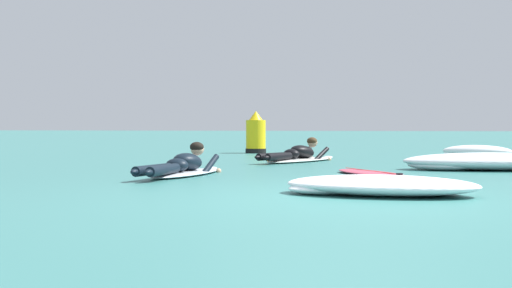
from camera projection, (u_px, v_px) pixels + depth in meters
ground_plane at (365, 156)px, 17.00m from camera, size 120.00×120.00×0.00m
surfer_near at (183, 167)px, 10.39m from camera, size 0.86×2.57×0.55m
surfer_far at (298, 155)px, 14.22m from camera, size 1.51×2.57×0.54m
drifting_surfboard at (372, 173)px, 10.42m from camera, size 1.41×1.83×0.16m
whitewater_front at (382, 186)px, 7.59m from camera, size 2.19×1.26×0.22m
whitewater_mid_left at (493, 162)px, 11.69m from camera, size 3.06×1.48×0.29m
whitewater_mid_right at (477, 152)px, 16.02m from camera, size 1.70×1.16×0.29m
channel_marker_buoy at (256, 136)px, 18.50m from camera, size 0.55×0.55×1.11m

